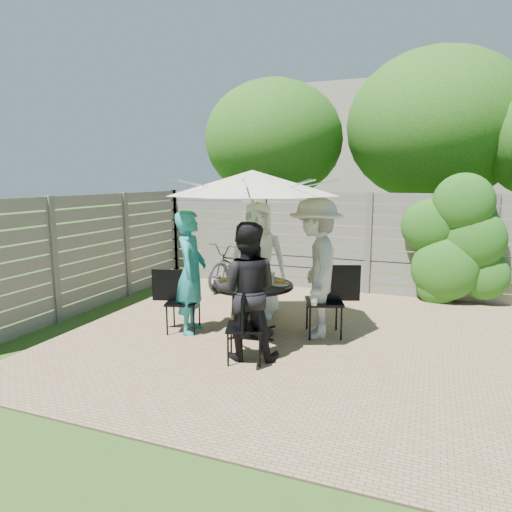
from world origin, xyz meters
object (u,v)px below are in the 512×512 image
at_px(plate_back, 255,276).
at_px(plate_left, 226,281).
at_px(glass_back, 247,274).
at_px(glass_right, 273,277).
at_px(plate_right, 280,283).
at_px(coffee_cup, 261,276).
at_px(chair_back, 258,296).
at_px(bicycle, 238,265).
at_px(person_right, 316,268).
at_px(syrup_jug, 249,277).
at_px(person_back, 258,260).
at_px(person_front, 246,291).
at_px(plate_front, 250,288).
at_px(glass_left, 232,280).
at_px(chair_left, 182,314).
at_px(chair_front, 245,341).
at_px(umbrella, 253,183).
at_px(person_left, 191,273).
at_px(patio_table, 253,299).
at_px(chair_right, 325,315).
at_px(glass_front, 259,283).

distance_m(plate_back, plate_left, 0.51).
distance_m(glass_back, glass_right, 0.40).
relative_size(plate_right, coffee_cup, 2.17).
distance_m(chair_back, bicycle, 1.77).
distance_m(person_right, syrup_jug, 0.90).
distance_m(person_back, glass_right, 0.78).
distance_m(person_back, plate_left, 0.92).
bearing_deg(person_front, person_back, -90.00).
relative_size(plate_back, glass_right, 1.86).
relative_size(person_right, plate_front, 7.16).
bearing_deg(plate_left, glass_left, -30.00).
xyz_separation_m(syrup_jug, coffee_cup, (0.11, 0.21, -0.02)).
height_order(chair_left, glass_right, chair_left).
relative_size(chair_front, plate_right, 3.27).
relative_size(plate_front, bicycle, 0.15).
xyz_separation_m(plate_front, glass_right, (0.12, 0.52, 0.05)).
relative_size(umbrella, chair_back, 3.05).
bearing_deg(syrup_jug, person_right, 13.04).
distance_m(glass_right, syrup_jug, 0.32).
distance_m(chair_left, plate_front, 1.13).
xyz_separation_m(plate_front, glass_back, (-0.27, 0.57, 0.05)).
relative_size(glass_left, coffee_cup, 1.17).
xyz_separation_m(chair_front, person_right, (0.53, 1.16, 0.68)).
bearing_deg(person_left, glass_back, -70.30).
height_order(chair_front, syrup_jug, syrup_jug).
bearing_deg(umbrella, plate_front, -73.74).
bearing_deg(person_front, person_left, -45.00).
bearing_deg(person_left, plate_front, -113.45).
relative_size(person_right, coffee_cup, 15.52).
height_order(person_back, plate_front, person_back).
xyz_separation_m(chair_back, chair_front, (0.54, -1.85, -0.02)).
xyz_separation_m(glass_left, bicycle, (-1.04, 2.56, -0.32)).
bearing_deg(syrup_jug, glass_right, 26.00).
distance_m(plate_back, plate_front, 0.72).
xyz_separation_m(umbrella, coffee_cup, (0.03, 0.24, -1.27)).
relative_size(person_front, syrup_jug, 10.08).
bearing_deg(glass_left, plate_left, 150.00).
bearing_deg(person_front, patio_table, -90.00).
bearing_deg(chair_front, chair_back, -2.22).
bearing_deg(chair_right, plate_front, 16.57).
bearing_deg(glass_left, chair_left, -172.20).
distance_m(person_left, plate_left, 0.48).
xyz_separation_m(glass_right, coffee_cup, (-0.19, 0.07, -0.01)).
bearing_deg(plate_back, chair_right, -4.12).
distance_m(chair_right, coffee_cup, 1.01).
xyz_separation_m(patio_table, glass_front, (0.17, -0.22, 0.28)).
height_order(plate_back, plate_front, same).
height_order(umbrella, plate_front, umbrella).
relative_size(umbrella, plate_back, 10.78).
xyz_separation_m(chair_left, plate_left, (0.58, 0.17, 0.46)).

